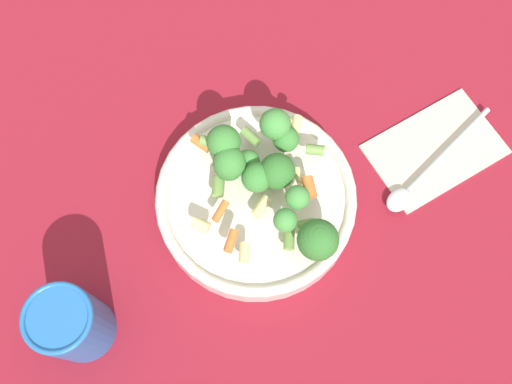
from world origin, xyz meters
name	(u,v)px	position (x,y,z in m)	size (l,w,h in m)	color
ground_plane	(256,205)	(0.00, 0.00, 0.00)	(3.00, 3.00, 0.00)	maroon
bowl	(256,200)	(0.00, 0.00, 0.02)	(0.24, 0.24, 0.04)	silver
pasta_salad	(267,176)	(-0.01, -0.01, 0.08)	(0.18, 0.19, 0.07)	#8CB766
cup	(71,324)	(0.18, 0.17, 0.06)	(0.07, 0.07, 0.11)	#2366B2
napkin	(435,149)	(-0.22, -0.10, 0.00)	(0.20, 0.18, 0.01)	beige
spoon	(422,176)	(-0.20, -0.05, 0.01)	(0.14, 0.16, 0.01)	silver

